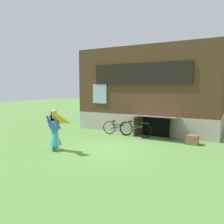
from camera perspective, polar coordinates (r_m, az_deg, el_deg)
The scene contains 7 objects.
ground_plane at distance 9.66m, azimuth 0.20°, elevation -8.96°, with size 60.00×60.00×0.00m, color #56843D.
log_house at distance 14.38m, azimuth 10.66°, elevation 5.54°, with size 7.87×6.08×4.74m.
person at distance 9.37m, azimuth -14.28°, elevation -5.19°, with size 0.61×0.53×1.67m.
kite at distance 8.71m, azimuth -14.88°, elevation -1.98°, with size 0.80×0.74×1.62m.
bicycle_green at distance 11.63m, azimuth 5.84°, elevation -4.37°, with size 1.79×0.10×0.81m.
bicycle_black at distance 12.17m, azimuth 1.48°, elevation -3.99°, with size 1.61×0.45×0.75m.
wooden_crate at distance 10.74m, azimuth 19.66°, elevation -6.63°, with size 0.51×0.43×0.42m, color brown.
Camera 1 is at (4.41, -8.20, 2.56)m, focal length 36.13 mm.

